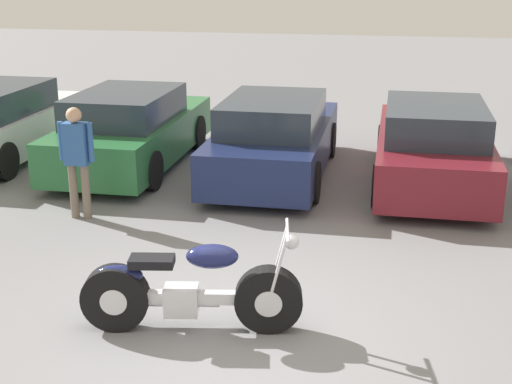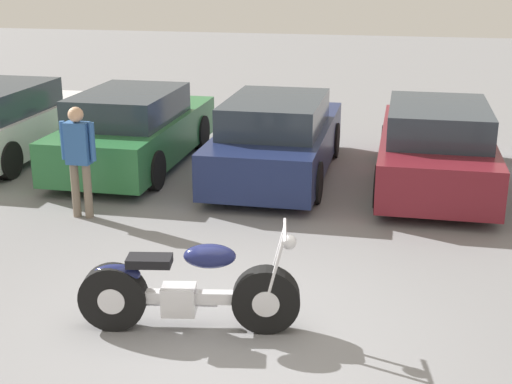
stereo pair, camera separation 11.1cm
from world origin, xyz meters
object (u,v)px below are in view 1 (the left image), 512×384
Objects in this scene: parked_car_green at (131,130)px; parked_car_maroon at (433,146)px; parked_car_navy at (275,139)px; person_standing at (77,154)px; motorcycle at (189,291)px.

parked_car_green is 1.00× the size of parked_car_maroon.
parked_car_navy is at bearing -2.86° from parked_car_green.
person_standing is (-5.04, -2.61, 0.30)m from parked_car_maroon.
parked_car_green is at bearing 177.14° from parked_car_navy.
person_standing is (-2.40, -2.62, 0.30)m from parked_car_navy.
parked_car_navy is 3.57m from person_standing.
parked_car_green is 1.00× the size of parked_car_navy.
motorcycle is 3.82m from person_standing.
parked_car_navy is 1.00× the size of parked_car_maroon.
parked_car_navy reaches higher than motorcycle.
person_standing is at bearing -132.45° from parked_car_navy.
parked_car_green is (-2.69, 5.63, 0.24)m from motorcycle.
parked_car_maroon is 5.68m from person_standing.
parked_car_green is at bearing 115.59° from motorcycle.
parked_car_green and parked_car_maroon have the same top height.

